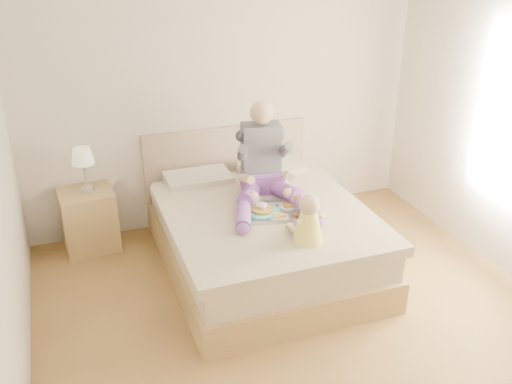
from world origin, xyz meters
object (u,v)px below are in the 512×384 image
object	(u,v)px
nightstand	(89,220)
tray	(274,209)
adult	(265,169)
baby	(308,222)
bed	(259,232)

from	to	relation	value
nightstand	tray	distance (m)	1.83
adult	baby	xyz separation A→B (m)	(0.02, -0.88, -0.09)
bed	baby	distance (m)	0.88
adult	tray	bearing A→B (deg)	-88.05
nightstand	adult	size ratio (longest dim) A/B	0.55
bed	nightstand	size ratio (longest dim) A/B	3.66
bed	nightstand	xyz separation A→B (m)	(-1.43, 0.80, -0.02)
nightstand	adult	bearing A→B (deg)	-27.61
nightstand	baby	bearing A→B (deg)	-49.12
adult	tray	xyz separation A→B (m)	(-0.05, -0.36, -0.22)
bed	baby	bearing A→B (deg)	-81.01
adult	tray	world-z (taller)	adult
adult	baby	distance (m)	0.89
baby	adult	bearing A→B (deg)	82.36
bed	tray	world-z (taller)	bed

